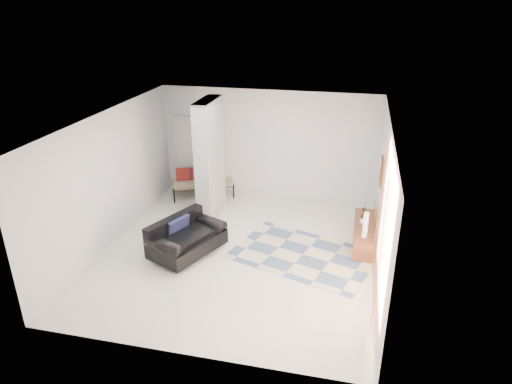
# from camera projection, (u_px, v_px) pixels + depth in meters

# --- Properties ---
(floor) EXTENTS (6.00, 6.00, 0.00)m
(floor) POSITION_uv_depth(u_px,v_px,m) (239.00, 252.00, 9.44)
(floor) COLOR white
(floor) RESTS_ON ground
(ceiling) EXTENTS (6.00, 6.00, 0.00)m
(ceiling) POSITION_uv_depth(u_px,v_px,m) (236.00, 120.00, 8.33)
(ceiling) COLOR white
(ceiling) RESTS_ON wall_back
(wall_back) EXTENTS (6.00, 0.00, 6.00)m
(wall_back) POSITION_uv_depth(u_px,v_px,m) (268.00, 145.00, 11.57)
(wall_back) COLOR silver
(wall_back) RESTS_ON ground
(wall_front) EXTENTS (6.00, 0.00, 6.00)m
(wall_front) POSITION_uv_depth(u_px,v_px,m) (181.00, 275.00, 6.20)
(wall_front) COLOR silver
(wall_front) RESTS_ON ground
(wall_left) EXTENTS (0.00, 6.00, 6.00)m
(wall_left) POSITION_uv_depth(u_px,v_px,m) (110.00, 179.00, 9.45)
(wall_left) COLOR silver
(wall_left) RESTS_ON ground
(wall_right) EXTENTS (0.00, 6.00, 6.00)m
(wall_right) POSITION_uv_depth(u_px,v_px,m) (383.00, 204.00, 8.32)
(wall_right) COLOR silver
(wall_right) RESTS_ON ground
(partition_column) EXTENTS (0.35, 1.20, 2.80)m
(partition_column) POSITION_uv_depth(u_px,v_px,m) (210.00, 160.00, 10.54)
(partition_column) COLOR #9BA0A2
(partition_column) RESTS_ON floor
(hallway_door) EXTENTS (0.85, 0.06, 2.04)m
(hallway_door) POSITION_uv_depth(u_px,v_px,m) (190.00, 154.00, 12.12)
(hallway_door) COLOR silver
(hallway_door) RESTS_ON floor
(curtain) EXTENTS (0.00, 2.55, 2.55)m
(curtain) POSITION_uv_depth(u_px,v_px,m) (380.00, 230.00, 7.29)
(curtain) COLOR #FF8243
(curtain) RESTS_ON wall_right
(wall_art) EXTENTS (0.04, 0.45, 0.55)m
(wall_art) POSITION_uv_depth(u_px,v_px,m) (381.00, 171.00, 9.16)
(wall_art) COLOR #351A0E
(wall_art) RESTS_ON wall_right
(media_console) EXTENTS (0.45, 1.72, 0.80)m
(media_console) POSITION_uv_depth(u_px,v_px,m) (365.00, 233.00, 9.77)
(media_console) COLOR brown
(media_console) RESTS_ON floor
(loveseat) EXTENTS (1.43, 1.76, 0.76)m
(loveseat) POSITION_uv_depth(u_px,v_px,m) (185.00, 238.00, 9.28)
(loveseat) COLOR silver
(loveseat) RESTS_ON floor
(daybed) EXTENTS (1.69, 1.24, 0.77)m
(daybed) POSITION_uv_depth(u_px,v_px,m) (202.00, 181.00, 11.96)
(daybed) COLOR black
(daybed) RESTS_ON floor
(area_rug) EXTENTS (3.18, 2.58, 0.01)m
(area_rug) POSITION_uv_depth(u_px,v_px,m) (303.00, 255.00, 9.35)
(area_rug) COLOR beige
(area_rug) RESTS_ON floor
(cylinder_lamp) EXTENTS (0.10, 0.10, 0.54)m
(cylinder_lamp) POSITION_uv_depth(u_px,v_px,m) (365.00, 225.00, 9.13)
(cylinder_lamp) COLOR white
(cylinder_lamp) RESTS_ON media_console
(bronze_figurine) EXTENTS (0.13, 0.13, 0.24)m
(bronze_figurine) POSITION_uv_depth(u_px,v_px,m) (364.00, 213.00, 9.99)
(bronze_figurine) COLOR #342417
(bronze_figurine) RESTS_ON media_console
(vase) EXTENTS (0.19, 0.19, 0.18)m
(vase) POSITION_uv_depth(u_px,v_px,m) (363.00, 221.00, 9.70)
(vase) COLOR silver
(vase) RESTS_ON media_console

